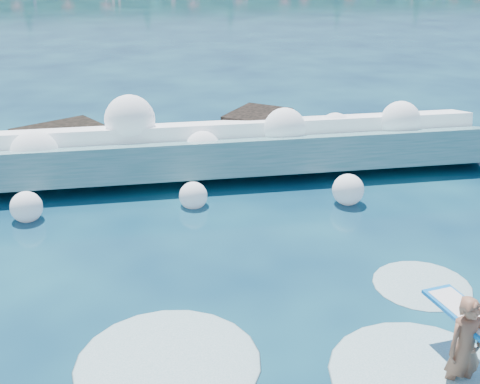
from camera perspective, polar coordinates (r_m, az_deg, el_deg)
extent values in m
plane|color=#07203E|center=(10.68, -6.22, -10.62)|extent=(200.00, 200.00, 0.00)
cube|color=teal|center=(16.20, -7.32, 3.08)|extent=(17.97, 2.74, 1.50)
cube|color=white|center=(16.82, -7.54, 5.43)|extent=(17.97, 1.27, 0.70)
cube|color=black|center=(17.68, -16.52, 3.92)|extent=(2.81, 2.60, 1.23)
cube|color=black|center=(16.84, -6.57, 3.46)|extent=(1.74, 1.37, 0.94)
cube|color=black|center=(18.25, 1.68, 5.57)|extent=(2.34, 2.41, 1.32)
imported|color=#905B43|center=(9.29, 20.55, -13.81)|extent=(0.63, 0.45, 1.64)
sphere|color=white|center=(16.24, -18.88, 3.40)|extent=(1.23, 1.23, 1.23)
sphere|color=white|center=(16.70, -10.40, 6.74)|extent=(1.37, 1.37, 1.37)
sphere|color=white|center=(16.17, -3.54, 4.17)|extent=(0.93, 0.93, 0.93)
sphere|color=white|center=(16.64, 4.26, 5.99)|extent=(1.17, 1.17, 1.17)
sphere|color=white|center=(17.62, 9.00, 5.82)|extent=(1.00, 1.00, 1.00)
sphere|color=white|center=(17.72, 14.97, 6.55)|extent=(1.11, 1.11, 1.11)
sphere|color=white|center=(14.36, -19.60, -1.35)|extent=(0.72, 0.72, 0.72)
sphere|color=white|center=(14.32, -4.46, -0.37)|extent=(0.68, 0.68, 0.68)
sphere|color=white|center=(14.59, 10.21, 0.22)|extent=(0.76, 0.76, 0.76)
ellipsoid|color=silver|center=(9.51, 16.72, -16.33)|extent=(2.68, 2.68, 0.13)
ellipsoid|color=silver|center=(9.43, -6.83, -15.79)|extent=(2.82, 2.82, 0.14)
ellipsoid|color=silver|center=(11.67, 16.86, -8.43)|extent=(1.80, 1.80, 0.09)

